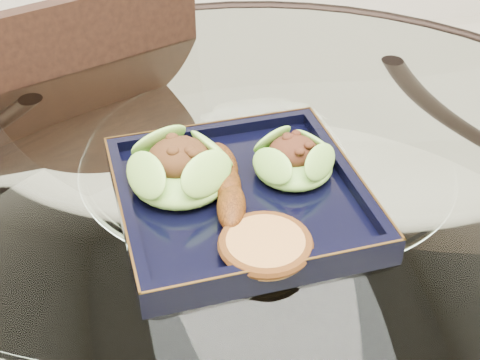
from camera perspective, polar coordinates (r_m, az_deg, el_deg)
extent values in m
cylinder|color=white|center=(0.80, 2.21, -0.86)|extent=(1.10, 1.10, 0.01)
torus|color=black|center=(0.80, 2.21, -0.86)|extent=(1.13, 1.13, 0.02)
cylinder|color=black|center=(1.32, 10.62, -4.98)|extent=(0.04, 0.04, 0.75)
cylinder|color=black|center=(1.25, -14.20, -8.66)|extent=(0.04, 0.04, 0.75)
cube|color=black|center=(1.17, -6.51, -8.29)|extent=(0.49, 0.49, 0.04)
cube|color=black|center=(1.14, -11.62, 5.52)|extent=(0.34, 0.16, 0.41)
cylinder|color=black|center=(1.40, -15.19, -13.25)|extent=(0.03, 0.03, 0.40)
cylinder|color=black|center=(1.48, -3.57, -8.11)|extent=(0.03, 0.03, 0.40)
cube|color=black|center=(0.76, 0.00, -1.81)|extent=(0.29, 0.29, 0.02)
ellipsoid|color=#5D972B|center=(0.76, -5.12, 0.75)|extent=(0.12, 0.12, 0.04)
ellipsoid|color=#549C2D|center=(0.78, 4.57, 1.55)|extent=(0.11, 0.11, 0.03)
ellipsoid|color=#6B310B|center=(0.75, -1.14, -0.29)|extent=(0.04, 0.15, 0.03)
cylinder|color=#B5793C|center=(0.68, 2.19, -5.62)|extent=(0.10, 0.10, 0.02)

